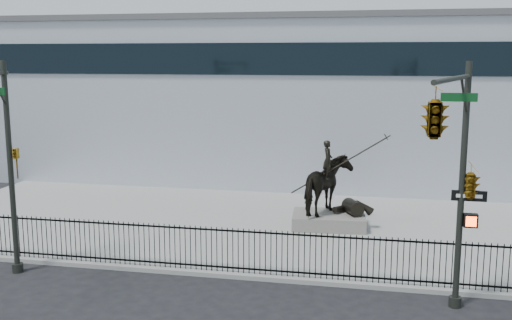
# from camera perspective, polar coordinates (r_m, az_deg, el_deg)

# --- Properties ---
(ground) EXTENTS (120.00, 120.00, 0.00)m
(ground) POSITION_cam_1_polar(r_m,az_deg,el_deg) (18.91, -3.61, -12.30)
(ground) COLOR black
(ground) RESTS_ON ground
(plaza) EXTENTS (30.00, 12.00, 0.15)m
(plaza) POSITION_cam_1_polar(r_m,az_deg,el_deg) (25.34, 0.56, -6.31)
(plaza) COLOR gray
(plaza) RESTS_ON ground
(building) EXTENTS (44.00, 14.00, 9.00)m
(building) POSITION_cam_1_polar(r_m,az_deg,el_deg) (37.28, 4.43, 5.77)
(building) COLOR silver
(building) RESTS_ON ground
(picket_fence) EXTENTS (22.10, 0.10, 1.50)m
(picket_fence) POSITION_cam_1_polar(r_m,az_deg,el_deg) (19.73, -2.68, -8.54)
(picket_fence) COLOR black
(picket_fence) RESTS_ON plaza
(statue_plinth) EXTENTS (3.13, 2.29, 0.56)m
(statue_plinth) POSITION_cam_1_polar(r_m,az_deg,el_deg) (25.08, 6.94, -5.72)
(statue_plinth) COLOR #5F5C57
(statue_plinth) RESTS_ON plaza
(equestrian_statue) EXTENTS (3.79, 2.51, 3.22)m
(equestrian_statue) POSITION_cam_1_polar(r_m,az_deg,el_deg) (24.73, 7.14, -2.50)
(equestrian_statue) COLOR black
(equestrian_statue) RESTS_ON statue_plinth
(traffic_signal_left) EXTENTS (1.52, 4.84, 7.00)m
(traffic_signal_left) POSITION_cam_1_polar(r_m,az_deg,el_deg) (20.11, -23.13, 0.20)
(traffic_signal_left) COLOR #242722
(traffic_signal_left) RESTS_ON ground
(traffic_signal_right) EXTENTS (2.17, 6.86, 7.00)m
(traffic_signal_right) POSITION_cam_1_polar(r_m,az_deg,el_deg) (15.17, 18.32, 0.74)
(traffic_signal_right) COLOR #242722
(traffic_signal_right) RESTS_ON ground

